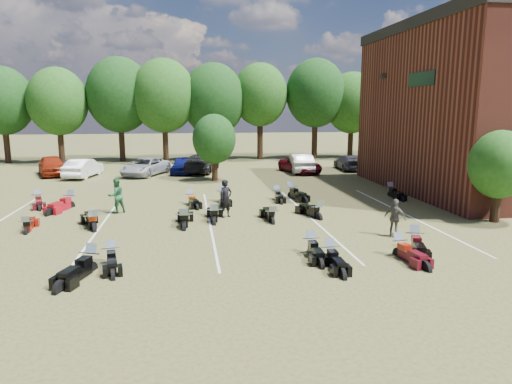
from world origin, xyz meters
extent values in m
plane|color=brown|center=(0.00, 0.00, 0.00)|extent=(160.00, 160.00, 0.00)
imported|color=maroon|center=(-14.79, 20.12, 0.80)|extent=(3.39, 5.03, 1.59)
imported|color=silver|center=(-12.06, 18.61, 0.74)|extent=(2.41, 4.70, 1.48)
imported|color=#999BA1|center=(-7.36, 19.00, 0.69)|extent=(4.19, 5.50, 1.39)
imported|color=black|center=(-2.85, 20.00, 0.78)|extent=(3.52, 5.77, 1.56)
imported|color=#0D125D|center=(-4.40, 19.72, 0.69)|extent=(2.20, 4.22, 1.37)
imported|color=#B8B9B4|center=(5.36, 18.92, 0.79)|extent=(1.93, 4.91, 1.59)
imported|color=#590512|center=(5.33, 18.69, 0.65)|extent=(3.24, 5.07, 1.30)
imported|color=#3D3D42|center=(10.02, 19.86, 0.65)|extent=(2.06, 4.58, 1.30)
imported|color=black|center=(-2.13, 3.82, 0.94)|extent=(0.82, 0.73, 1.89)
imported|color=#246137|center=(-7.65, 5.57, 0.91)|extent=(1.12, 1.07, 1.83)
imported|color=#5A554D|center=(4.65, -0.66, 0.80)|extent=(0.90, 0.98, 1.61)
cube|color=black|center=(9.35, 12.00, 7.50)|extent=(0.30, 0.40, 0.30)
cube|color=black|center=(9.47, 7.00, 7.00)|extent=(0.06, 3.00, 0.80)
cylinder|color=black|center=(-21.00, 29.00, 2.04)|extent=(0.58, 0.58, 4.08)
ellipsoid|color=#1E4C19|center=(-21.00, 29.00, 6.33)|extent=(6.00, 6.00, 6.90)
cylinder|color=black|center=(-16.00, 29.00, 2.04)|extent=(0.58, 0.58, 4.08)
ellipsoid|color=#1E4C19|center=(-16.00, 29.00, 6.33)|extent=(6.00, 6.00, 6.90)
cylinder|color=black|center=(-11.00, 29.00, 2.04)|extent=(0.57, 0.58, 4.08)
ellipsoid|color=#1E4C19|center=(-11.00, 29.00, 6.33)|extent=(6.00, 6.00, 6.90)
cylinder|color=black|center=(-6.00, 29.00, 2.04)|extent=(0.57, 0.58, 4.08)
ellipsoid|color=#1E4C19|center=(-6.00, 29.00, 6.33)|extent=(6.00, 6.00, 6.90)
cylinder|color=black|center=(-1.00, 29.00, 2.04)|extent=(0.58, 0.58, 4.08)
ellipsoid|color=#1E4C19|center=(-1.00, 29.00, 6.33)|extent=(6.00, 6.00, 6.90)
cylinder|color=black|center=(4.00, 29.00, 2.04)|extent=(0.57, 0.58, 4.08)
ellipsoid|color=#1E4C19|center=(4.00, 29.00, 6.33)|extent=(6.00, 6.00, 6.90)
cylinder|color=black|center=(9.00, 29.00, 2.04)|extent=(0.57, 0.58, 4.08)
ellipsoid|color=#1E4C19|center=(9.00, 29.00, 6.33)|extent=(6.00, 6.00, 6.90)
cylinder|color=black|center=(14.00, 29.00, 2.04)|extent=(0.57, 0.58, 4.08)
ellipsoid|color=#1E4C19|center=(14.00, 29.00, 6.33)|extent=(6.00, 6.00, 6.90)
cylinder|color=black|center=(19.00, 29.00, 2.04)|extent=(0.58, 0.58, 4.08)
ellipsoid|color=#1E4C19|center=(19.00, 29.00, 6.33)|extent=(6.00, 6.00, 6.90)
cylinder|color=black|center=(24.00, 29.00, 2.04)|extent=(0.58, 0.58, 4.08)
ellipsoid|color=#1E4C19|center=(24.00, 29.00, 6.33)|extent=(6.00, 6.00, 6.90)
cylinder|color=black|center=(10.50, 1.00, 0.85)|extent=(0.24, 0.24, 1.71)
sphere|color=#1E4C19|center=(10.50, 1.00, 2.76)|extent=(2.80, 2.80, 2.80)
cylinder|color=black|center=(-2.00, 15.50, 0.95)|extent=(0.24, 0.24, 1.90)
sphere|color=#1E4C19|center=(-2.00, 15.50, 3.10)|extent=(3.20, 3.20, 3.20)
cube|color=silver|center=(-8.00, 3.00, 0.01)|extent=(0.10, 14.00, 0.01)
cube|color=silver|center=(-3.00, 3.00, 0.01)|extent=(0.10, 14.00, 0.01)
cube|color=silver|center=(2.00, 3.00, 0.01)|extent=(0.10, 14.00, 0.01)
cube|color=silver|center=(7.00, 3.00, 0.01)|extent=(0.10, 14.00, 0.01)
camera|label=1|loc=(-3.92, -18.28, 5.38)|focal=32.00mm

